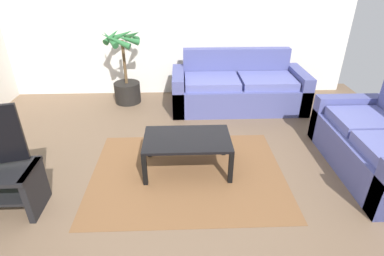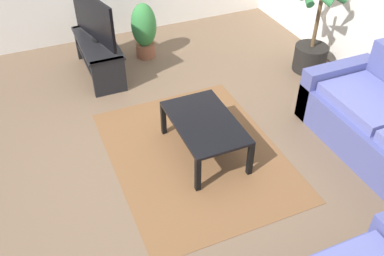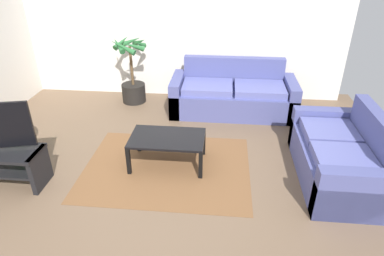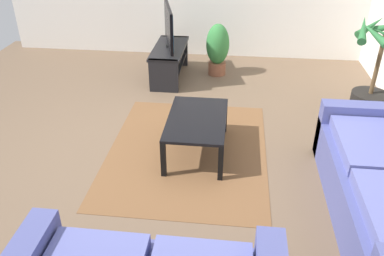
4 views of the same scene
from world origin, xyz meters
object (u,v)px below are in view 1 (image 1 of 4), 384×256
(couch_main, at_px, (238,90))
(couch_loveseat, at_px, (380,147))
(potted_palm, at_px, (126,77))
(coffee_table, at_px, (187,142))

(couch_main, distance_m, couch_loveseat, 2.27)
(potted_palm, bearing_deg, couch_loveseat, -33.42)
(couch_main, height_order, coffee_table, couch_main)
(couch_main, relative_size, potted_palm, 1.73)
(couch_main, bearing_deg, coffee_table, -116.76)
(potted_palm, bearing_deg, couch_main, -7.87)
(coffee_table, distance_m, potted_palm, 2.23)
(couch_main, bearing_deg, couch_loveseat, -54.39)
(coffee_table, bearing_deg, couch_main, 63.24)
(couch_main, xyz_separation_m, potted_palm, (-1.86, 0.26, 0.15))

